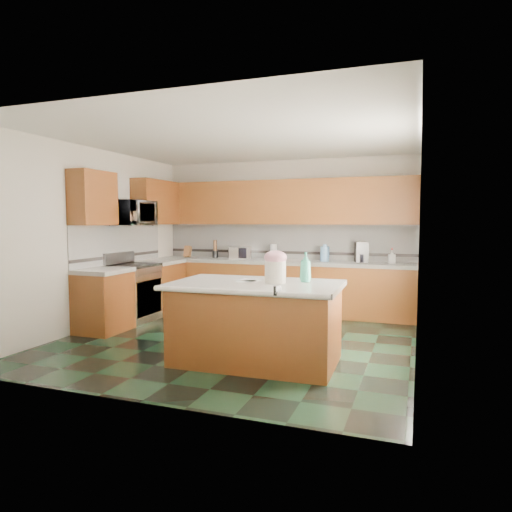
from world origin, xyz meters
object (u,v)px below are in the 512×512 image
at_px(knife_block, 188,252).
at_px(toaster_oven, 240,253).
at_px(island_top, 256,285).
at_px(treat_jar, 275,272).
at_px(coffee_maker, 361,252).
at_px(soap_bottle_island, 306,267).
at_px(island_base, 256,325).

relative_size(knife_block, toaster_oven, 0.54).
xyz_separation_m(knife_block, toaster_oven, (1.07, 0.00, 0.01)).
bearing_deg(island_top, treat_jar, 5.59).
relative_size(treat_jar, toaster_oven, 0.63).
height_order(island_top, coffee_maker, coffee_maker).
bearing_deg(toaster_oven, soap_bottle_island, -73.64).
height_order(island_base, coffee_maker, coffee_maker).
distance_m(island_top, knife_block, 3.79).
height_order(soap_bottle_island, toaster_oven, soap_bottle_island).
bearing_deg(coffee_maker, soap_bottle_island, -113.49).
relative_size(island_top, knife_block, 8.90).
distance_m(treat_jar, toaster_oven, 3.28).
distance_m(soap_bottle_island, knife_block, 3.98).
xyz_separation_m(island_base, knife_block, (-2.43, 2.90, 0.60)).
height_order(island_top, toaster_oven, toaster_oven).
distance_m(island_base, toaster_oven, 3.26).
relative_size(island_base, coffee_maker, 5.22).
bearing_deg(toaster_oven, island_top, -83.55).
distance_m(island_top, coffee_maker, 3.05).
xyz_separation_m(treat_jar, coffee_maker, (0.60, 2.90, 0.05)).
bearing_deg(soap_bottle_island, island_top, -168.07).
relative_size(soap_bottle_island, coffee_maker, 0.98).
bearing_deg(island_top, toaster_oven, 113.39).
bearing_deg(treat_jar, island_top, 176.90).
distance_m(island_top, toaster_oven, 3.21).
xyz_separation_m(island_base, island_top, (0.00, 0.00, 0.46)).
relative_size(island_top, coffee_maker, 5.51).
relative_size(treat_jar, coffee_maker, 0.72).
distance_m(soap_bottle_island, coffee_maker, 2.72).
distance_m(island_base, soap_bottle_island, 0.87).
bearing_deg(toaster_oven, knife_block, 161.33).
xyz_separation_m(knife_block, coffee_maker, (3.25, 0.03, 0.07)).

